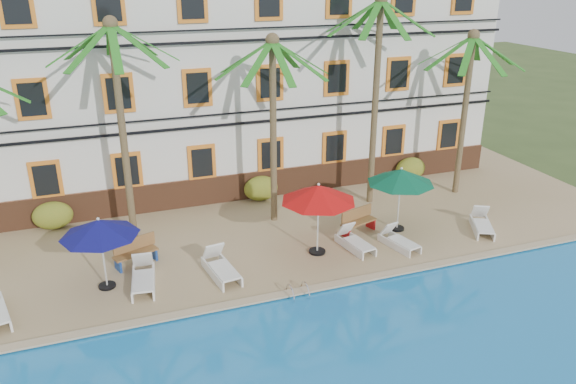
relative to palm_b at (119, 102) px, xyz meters
name	(u,v)px	position (x,y,z in m)	size (l,w,h in m)	color
ground	(294,284)	(4.62, -4.80, -5.37)	(100.00, 100.00, 0.00)	#384C23
pool_deck	(251,220)	(4.62, 0.20, -5.24)	(30.00, 12.00, 0.25)	tan
pool_coping	(304,290)	(4.62, -5.70, -5.09)	(30.00, 0.35, 0.06)	tan
hotel_building	(217,70)	(4.62, 5.18, 0.01)	(25.40, 6.44, 10.22)	silver
palm_b	(119,102)	(0.00, 0.00, 0.00)	(4.29, 4.29, 7.98)	brown
palm_c	(273,104)	(5.44, -0.29, -0.41)	(4.29, 4.29, 7.26)	brown
palm_d	(377,75)	(9.91, 0.09, 0.33)	(4.29, 4.29, 8.55)	brown
palm_e	(467,90)	(14.06, -0.24, -0.51)	(4.29, 4.29, 7.09)	brown
shrub_left	(53,215)	(-2.83, 1.80, -4.57)	(1.50, 0.90, 1.10)	#2A5F1B
shrub_mid	(261,188)	(5.54, 1.80, -4.57)	(1.50, 0.90, 1.10)	#2A5F1B
shrub_right	(410,169)	(12.93, 1.80, -4.57)	(1.50, 0.90, 1.10)	#2A5F1B
umbrella_blue	(99,228)	(-1.16, -3.34, -3.06)	(2.42, 2.42, 2.42)	black
umbrella_red	(318,194)	(5.98, -3.47, -2.86)	(2.64, 2.64, 2.64)	black
umbrella_green	(401,177)	(9.61, -2.76, -2.95)	(2.54, 2.54, 2.54)	black
lounger_b	(143,277)	(-0.06, -3.64, -4.82)	(0.94, 2.02, 0.92)	white
lounger_c	(221,267)	(2.40, -3.86, -4.81)	(0.98, 2.06, 0.94)	white
lounger_d	(355,241)	(7.37, -3.62, -4.85)	(0.90, 1.83, 0.83)	white
lounger_e	(399,240)	(8.92, -4.06, -4.86)	(0.96, 1.77, 0.79)	white
lounger_f	(482,224)	(12.61, -3.95, -4.84)	(1.42, 1.92, 0.86)	white
bench_left	(134,251)	(-0.16, -2.11, -4.65)	(1.57, 0.95, 0.93)	olive
bench_right	(357,220)	(8.06, -2.42, -4.65)	(1.57, 0.90, 0.93)	olive
pool_ladder	(298,294)	(4.37, -5.80, -5.12)	(0.54, 0.74, 0.74)	silver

